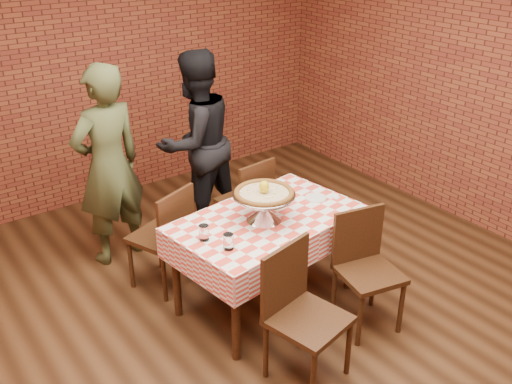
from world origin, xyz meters
TOP-DOWN VIEW (x-y plane):
  - ground at (0.00, 0.00)m, footprint 6.00×6.00m
  - back_wall at (0.00, 3.00)m, footprint 5.50×0.00m
  - table at (0.32, 0.46)m, footprint 1.48×1.00m
  - tablecloth at (0.32, 0.46)m, footprint 1.52×1.04m
  - pizza_stand at (0.28, 0.44)m, footprint 0.62×0.62m
  - pizza at (0.28, 0.44)m, footprint 0.58×0.58m
  - lemon at (0.28, 0.44)m, footprint 0.10×0.10m
  - water_glass_left at (-0.16, 0.26)m, footprint 0.08×0.08m
  - water_glass_right at (-0.23, 0.46)m, footprint 0.08×0.08m
  - side_plate at (0.82, 0.48)m, footprint 0.19×0.19m
  - sweetener_packet_a at (0.96, 0.38)m, footprint 0.05×0.04m
  - sweetener_packet_b at (0.93, 0.43)m, footprint 0.05×0.04m
  - condiment_caddy at (0.34, 0.74)m, footprint 0.11×0.09m
  - chair_near_left at (0.04, -0.35)m, footprint 0.53×0.53m
  - chair_near_right at (0.75, -0.21)m, footprint 0.49×0.49m
  - chair_far_left at (-0.23, 1.16)m, footprint 0.54×0.54m
  - chair_far_right at (0.68, 1.27)m, footprint 0.44×0.44m
  - diner_olive at (-0.35, 1.78)m, footprint 0.70×0.52m
  - diner_black at (0.55, 1.87)m, footprint 0.94×0.79m

SIDE VIEW (x-z plane):
  - ground at x=0.00m, z-range 0.00..0.00m
  - table at x=0.32m, z-range 0.00..0.75m
  - chair_far_right at x=0.68m, z-range 0.00..0.88m
  - chair_near_right at x=0.75m, z-range 0.00..0.89m
  - chair_far_left at x=-0.23m, z-range 0.00..0.89m
  - chair_near_left at x=0.04m, z-range 0.00..0.93m
  - tablecloth at x=0.32m, z-range 0.52..0.76m
  - sweetener_packet_a at x=0.96m, z-range 0.76..0.76m
  - sweetener_packet_b at x=0.93m, z-range 0.76..0.76m
  - side_plate at x=0.82m, z-range 0.76..0.77m
  - water_glass_left at x=-0.16m, z-range 0.76..0.87m
  - water_glass_right at x=-0.23m, z-range 0.76..0.87m
  - condiment_caddy at x=0.34m, z-range 0.76..0.90m
  - diner_black at x=0.55m, z-range 0.00..1.72m
  - pizza_stand at x=0.28m, z-range 0.76..0.97m
  - diner_olive at x=-0.35m, z-range 0.00..1.76m
  - pizza at x=0.28m, z-range 0.96..0.99m
  - lemon at x=0.28m, z-range 0.98..1.07m
  - back_wall at x=0.00m, z-range -1.30..4.20m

